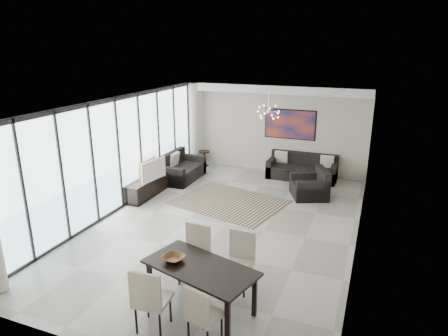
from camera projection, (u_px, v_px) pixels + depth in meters
The scene contains 20 objects.
room_shell at pixel (245, 169), 9.03m from camera, with size 6.00×9.00×2.90m.
window_wall at pixel (122, 154), 10.19m from camera, with size 0.37×8.95×2.90m.
soffit at pixel (275, 89), 12.61m from camera, with size 5.98×0.40×0.26m, color white.
painting at pixel (290, 124), 12.93m from camera, with size 1.68×0.04×0.98m, color #CD421C.
chandelier at pixel (269, 112), 11.04m from camera, with size 0.66×0.66×0.71m.
rug at pixel (230, 202), 10.92m from camera, with size 2.78×2.14×0.01m, color black.
coffee_table at pixel (299, 175), 12.60m from camera, with size 0.93×0.93×0.32m.
bowl_coffee at pixel (301, 170), 12.53m from camera, with size 0.25×0.25×0.08m, color brown.
sofa_main at pixel (302, 170), 12.80m from camera, with size 2.16×0.89×0.79m.
loveseat at pixel (180, 170), 12.71m from camera, with size 0.95×1.70×0.85m.
armchair at pixel (311, 187), 11.25m from camera, with size 1.24×1.26×0.82m.
side_table at pixel (204, 156), 14.05m from camera, with size 0.39×0.39×0.54m.
tv_console at pixel (147, 187), 11.32m from camera, with size 0.46×1.63×0.51m, color black.
television at pixel (151, 170), 11.11m from camera, with size 1.00×0.13×0.58m, color gray.
dining_table at pixel (200, 271), 6.41m from camera, with size 2.01×1.38×0.76m.
dining_chair_sw at pixel (149, 297), 5.86m from camera, with size 0.54×0.54×1.08m.
dining_chair_se at pixel (201, 312), 5.63m from camera, with size 0.53×0.53×0.96m.
dining_chair_nw at pixel (196, 249), 7.23m from camera, with size 0.51×0.51×1.07m.
dining_chair_ne at pixel (240, 256), 7.01m from camera, with size 0.50×0.50×1.05m.
bowl_dining at pixel (174, 258), 6.54m from camera, with size 0.35×0.35×0.09m, color brown.
Camera 1 is at (3.17, -8.18, 4.19)m, focal length 32.00 mm.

